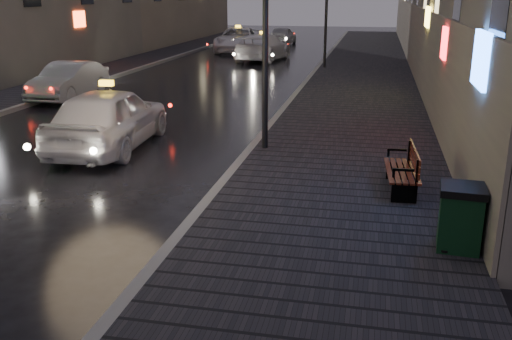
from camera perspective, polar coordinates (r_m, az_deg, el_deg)
The scene contains 13 objects.
ground at distance 9.48m, azimuth -17.45°, elevation -7.44°, with size 120.00×120.00×0.00m, color black.
sidewalk at distance 28.69m, azimuth 10.79°, elevation 9.57°, with size 4.60×58.00×0.15m, color black.
curb at distance 28.83m, azimuth 5.95°, elevation 9.82°, with size 0.20×58.00×0.15m, color slate.
sidewalk_far at distance 31.55m, azimuth -13.10°, elevation 10.12°, with size 2.40×58.00×0.15m, color black.
curb_far at distance 31.03m, azimuth -10.88°, elevation 10.14°, with size 0.20×58.00×0.15m, color slate.
lamp_near at distance 13.68m, azimuth 0.96°, elevation 15.90°, with size 0.36×0.36×5.28m.
bench at distance 11.36m, azimuth 14.68°, elevation 0.05°, with size 0.66×1.69×0.85m.
trash_bin at distance 9.03m, azimuth 19.76°, elevation -4.43°, with size 0.70×0.70×0.99m.
taxi_near at distance 14.95m, azimuth -14.49°, elevation 5.10°, with size 1.90×4.72×1.61m, color silver.
car_left_mid at distance 22.69m, azimuth -18.22°, elevation 8.50°, with size 1.41×4.04×1.33m, color gray.
taxi_mid at distance 33.70m, azimuth 0.67°, elevation 12.18°, with size 2.14×5.25×1.52m, color white.
taxi_far at distance 38.73m, azimuth -1.80°, elevation 12.91°, with size 2.64×5.72×1.59m, color white.
car_far at distance 43.91m, azimuth 2.68°, elevation 13.27°, with size 1.57×3.90×1.33m, color #A09FA7.
Camera 1 is at (4.43, -7.43, 3.86)m, focal length 40.00 mm.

